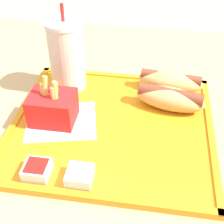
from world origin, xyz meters
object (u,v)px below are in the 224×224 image
object	(u,v)px
hot_dog_far	(170,81)
sauce_cup_ketchup	(37,170)
sauce_cup_mayo	(80,176)
hot_dog_near	(170,98)
fries_carton	(53,107)
soda_cup	(67,55)

from	to	relation	value
hot_dog_far	sauce_cup_ketchup	world-z (taller)	hot_dog_far
sauce_cup_mayo	hot_dog_near	bearing A→B (deg)	56.67
fries_carton	sauce_cup_ketchup	size ratio (longest dim) A/B	2.35
hot_dog_far	hot_dog_near	size ratio (longest dim) A/B	0.99
fries_carton	sauce_cup_ketchup	xyz separation A→B (m)	(0.01, -0.14, -0.02)
hot_dog_near	sauce_cup_ketchup	distance (m)	0.30
fries_carton	sauce_cup_ketchup	distance (m)	0.14
soda_cup	hot_dog_near	distance (m)	0.24
soda_cup	fries_carton	world-z (taller)	soda_cup
hot_dog_far	fries_carton	xyz separation A→B (m)	(-0.22, -0.14, 0.01)
hot_dog_far	hot_dog_near	xyz separation A→B (m)	(-0.00, -0.06, 0.00)
sauce_cup_mayo	hot_dog_far	bearing A→B (deg)	63.25
soda_cup	fries_carton	bearing A→B (deg)	-89.30
hot_dog_near	sauce_cup_mayo	bearing A→B (deg)	-123.33
fries_carton	sauce_cup_mayo	bearing A→B (deg)	-58.50
hot_dog_far	sauce_cup_mayo	bearing A→B (deg)	-116.75
soda_cup	hot_dog_far	bearing A→B (deg)	3.61
hot_dog_near	fries_carton	distance (m)	0.23
fries_carton	hot_dog_near	bearing A→B (deg)	18.20
hot_dog_far	fries_carton	world-z (taller)	fries_carton
hot_dog_far	sauce_cup_mayo	xyz separation A→B (m)	(-0.14, -0.27, -0.01)
hot_dog_far	soda_cup	bearing A→B (deg)	-176.39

